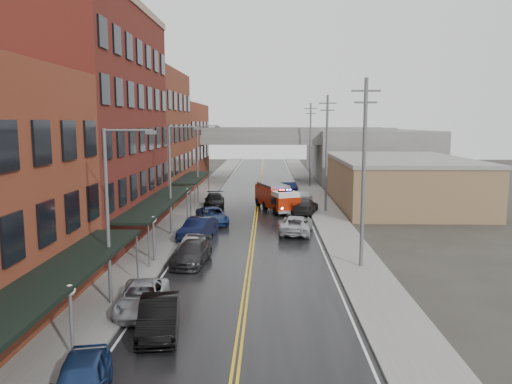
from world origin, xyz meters
name	(u,v)px	position (x,y,z in m)	size (l,w,h in m)	color
road	(255,221)	(0.00, 30.00, 0.01)	(11.00, 160.00, 0.02)	black
sidewalk_left	(178,220)	(-7.30, 30.00, 0.07)	(3.00, 160.00, 0.15)	slate
sidewalk_right	(333,221)	(7.30, 30.00, 0.07)	(3.00, 160.00, 0.15)	slate
curb_left	(196,220)	(-5.65, 30.00, 0.07)	(0.30, 160.00, 0.15)	gray
curb_right	(315,221)	(5.65, 30.00, 0.07)	(0.30, 160.00, 0.15)	gray
brick_building_b	(84,126)	(-13.30, 23.00, 9.00)	(9.00, 20.00, 18.00)	#571D17
brick_building_c	(141,138)	(-13.30, 40.50, 7.50)	(9.00, 15.00, 15.00)	brown
brick_building_far	(171,145)	(-13.30, 58.00, 6.00)	(9.00, 20.00, 12.00)	brown
tan_building	(399,183)	(16.00, 40.00, 2.50)	(14.00, 22.00, 5.00)	olive
right_far_block	(366,153)	(18.00, 70.00, 4.00)	(18.00, 30.00, 8.00)	slate
awning_0	(63,272)	(-7.49, 4.00, 2.99)	(2.60, 16.00, 3.09)	black
awning_1	(160,202)	(-7.49, 23.00, 2.99)	(2.60, 18.00, 3.09)	black
awning_2	(192,178)	(-7.49, 40.50, 2.99)	(2.60, 13.00, 3.09)	black
globe_lamp_0	(70,305)	(-6.40, 2.00, 2.31)	(0.44, 0.44, 3.12)	#59595B
globe_lamp_1	(153,228)	(-6.40, 16.00, 2.31)	(0.44, 0.44, 3.12)	#59595B
globe_lamp_2	(187,197)	(-6.40, 30.00, 2.31)	(0.44, 0.44, 3.12)	#59595B
street_lamp_0	(112,206)	(-6.55, 8.00, 5.19)	(2.64, 0.22, 9.00)	#59595B
street_lamp_1	(173,173)	(-6.55, 24.00, 5.19)	(2.64, 0.22, 9.00)	#59595B
street_lamp_2	(200,159)	(-6.55, 40.00, 5.19)	(2.64, 0.22, 9.00)	#59595B
utility_pole_0	(364,170)	(7.20, 15.00, 6.31)	(1.80, 0.24, 12.00)	#59595B
utility_pole_1	(327,152)	(7.20, 35.00, 6.31)	(1.80, 0.24, 12.00)	#59595B
utility_pole_2	(310,143)	(7.20, 55.00, 6.31)	(1.80, 0.24, 12.00)	#59595B
overpass	(260,144)	(0.00, 62.00, 5.99)	(40.00, 10.00, 7.50)	slate
fire_truck	(277,197)	(2.12, 35.84, 1.48)	(4.85, 7.87, 2.74)	#A41E07
parked_car_left_0	(81,381)	(-5.00, -0.82, 0.75)	(1.76, 4.38, 1.49)	navy
parked_car_left_1	(159,316)	(-3.60, 4.70, 0.79)	(1.66, 4.77, 1.57)	black
parked_car_left_2	(143,297)	(-5.00, 7.34, 0.69)	(2.28, 4.94, 1.37)	#9C9FA3
parked_car_left_3	(191,253)	(-3.84, 15.70, 0.73)	(2.04, 5.02, 1.46)	#242426
parked_car_left_4	(191,245)	(-4.20, 17.92, 0.72)	(1.71, 4.25, 1.45)	silver
parked_car_left_5	(198,229)	(-4.41, 22.80, 0.84)	(1.77, 5.07, 1.67)	black
parked_car_left_6	(212,216)	(-3.94, 28.80, 0.75)	(2.48, 5.38, 1.50)	navy
parked_car_left_7	(214,201)	(-4.66, 37.47, 0.78)	(2.18, 5.35, 1.55)	black
parked_car_right_0	(296,225)	(3.60, 24.95, 0.76)	(2.52, 5.46, 1.52)	#A9ADB2
parked_car_right_1	(305,206)	(5.00, 34.20, 0.76)	(2.14, 5.27, 1.53)	black
parked_car_right_2	(300,196)	(5.00, 41.80, 0.72)	(1.70, 4.23, 1.44)	white
parked_car_right_3	(288,188)	(3.74, 47.80, 0.83)	(1.75, 5.03, 1.66)	black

